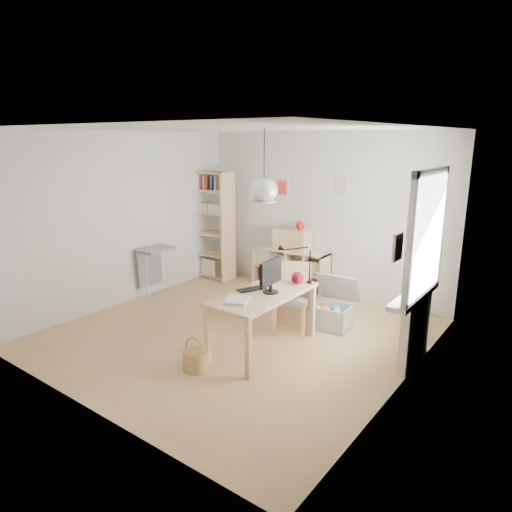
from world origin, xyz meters
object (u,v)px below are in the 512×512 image
Objects in this scene: chair at (292,293)px; drawer_chest at (292,240)px; storage_chest at (329,310)px; monitor at (271,274)px; desk at (264,300)px; cube_shelf at (290,272)px; tall_bookshelf at (212,221)px.

chair is 1.80m from drawer_chest.
monitor is (-0.24, -1.13, 0.77)m from storage_chest.
drawer_chest is at bearing 114.07° from desk.
storage_chest is at bearing -38.40° from cube_shelf.
tall_bookshelf is 2.90m from chair.
drawer_chest is (1.61, 0.24, -0.19)m from tall_bookshelf.
drawer_chest is at bearing 8.49° from tall_bookshelf.
chair is (2.56, -1.25, -0.55)m from tall_bookshelf.
chair is 0.80m from monitor.
storage_chest is at bearing 72.07° from monitor.
chair is at bearing 92.37° from monitor.
tall_bookshelf is 3.12m from storage_chest.
monitor reaches higher than desk.
cube_shelf reaches higher than storage_chest.
cube_shelf is 1.77m from tall_bookshelf.
tall_bookshelf is (-1.56, -0.28, 0.79)m from cube_shelf.
cube_shelf is 1.84m from chair.
desk is 1.94× the size of storage_chest.
storage_chest is 1.78m from drawer_chest.
cube_shelf is 2.25× the size of drawer_chest.
monitor reaches higher than cube_shelf.
drawer_chest reaches higher than storage_chest.
tall_bookshelf is at bearing -169.81° from cube_shelf.
cube_shelf is 1.70m from storage_chest.
storage_chest is at bearing -14.98° from tall_bookshelf.
storage_chest is at bearing 75.18° from desk.
drawer_chest reaches higher than cube_shelf.
cube_shelf is 0.70× the size of tall_bookshelf.
cube_shelf is (-1.02, 2.23, -0.36)m from desk.
desk is 2.41× the size of drawer_chest.
desk is at bearing -65.39° from cube_shelf.
drawer_chest is (-1.29, 1.02, 0.68)m from storage_chest.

